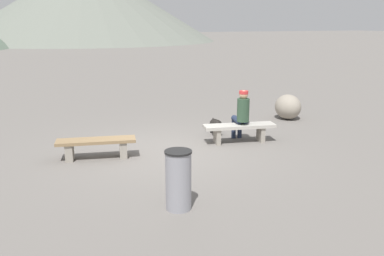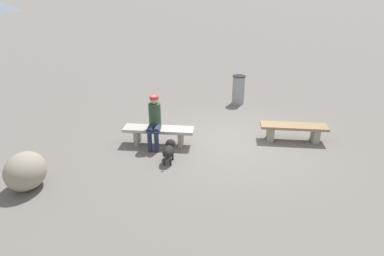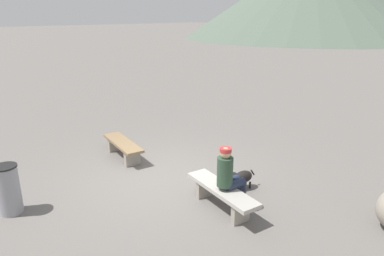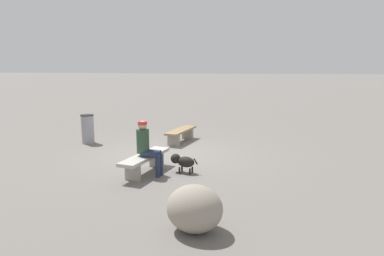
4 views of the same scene
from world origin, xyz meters
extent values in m
cube|color=slate|center=(0.00, 0.00, -0.03)|extent=(210.00, 210.00, 0.06)
cube|color=gray|center=(-2.17, 0.19, 0.18)|extent=(0.23, 0.40, 0.37)
cube|color=gray|center=(-1.05, -0.03, 0.18)|extent=(0.23, 0.40, 0.37)
cube|color=#8C704C|center=(-1.61, 0.08, 0.40)|extent=(1.73, 0.76, 0.07)
cube|color=gray|center=(1.30, 0.13, 0.19)|extent=(0.17, 0.38, 0.38)
cube|color=gray|center=(2.39, -0.09, 0.19)|extent=(0.17, 0.38, 0.38)
cube|color=#B2ADA3|center=(1.84, 0.02, 0.42)|extent=(1.80, 0.76, 0.08)
cylinder|color=#2D4733|center=(1.92, 0.00, 0.81)|extent=(0.30, 0.30, 0.56)
sphere|color=#D8A87F|center=(1.92, 0.00, 1.19)|extent=(0.21, 0.21, 0.21)
cylinder|color=red|center=(1.92, 0.00, 1.25)|extent=(0.22, 0.22, 0.07)
cylinder|color=#232D47|center=(2.03, 0.19, 0.53)|extent=(0.20, 0.42, 0.15)
cylinder|color=#232D47|center=(2.06, 0.40, 0.26)|extent=(0.11, 0.11, 0.53)
cylinder|color=#232D47|center=(1.87, 0.22, 0.53)|extent=(0.20, 0.42, 0.15)
cylinder|color=#232D47|center=(1.90, 0.42, 0.26)|extent=(0.11, 0.11, 0.53)
ellipsoid|color=black|center=(1.63, 0.97, 0.27)|extent=(0.34, 0.48, 0.26)
sphere|color=black|center=(1.57, 0.70, 0.33)|extent=(0.24, 0.24, 0.24)
cylinder|color=black|center=(1.67, 0.82, 0.07)|extent=(0.04, 0.04, 0.14)
cylinder|color=black|center=(1.53, 0.85, 0.07)|extent=(0.04, 0.04, 0.14)
cylinder|color=black|center=(1.72, 1.09, 0.07)|extent=(0.04, 0.04, 0.14)
cylinder|color=black|center=(1.58, 1.12, 0.07)|extent=(0.04, 0.04, 0.14)
cylinder|color=black|center=(1.68, 1.22, 0.31)|extent=(0.06, 0.12, 0.15)
cylinder|color=gray|center=(-0.82, -2.93, 0.47)|extent=(0.41, 0.41, 0.93)
cylinder|color=black|center=(-0.82, -2.93, 0.95)|extent=(0.43, 0.43, 0.03)
ellipsoid|color=gray|center=(4.43, 1.73, 0.37)|extent=(0.86, 0.98, 0.75)
cone|color=slate|center=(6.63, 58.05, 5.83)|extent=(39.02, 39.02, 11.66)
camera|label=1|loc=(-2.89, -8.64, 2.88)|focal=38.77mm
camera|label=2|loc=(1.65, 7.49, 3.71)|focal=30.45mm
camera|label=3|loc=(5.69, -4.51, 3.59)|focal=32.61mm
camera|label=4|loc=(9.19, 2.65, 2.55)|focal=31.22mm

